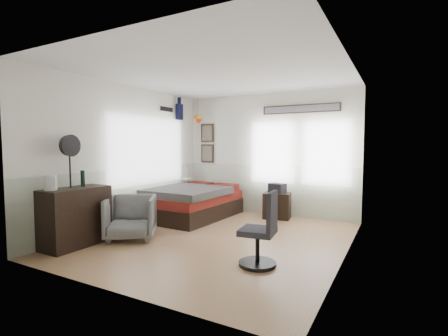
{
  "coord_description": "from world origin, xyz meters",
  "views": [
    {
      "loc": [
        2.62,
        -4.62,
        1.55
      ],
      "look_at": [
        -0.1,
        0.4,
        1.15
      ],
      "focal_mm": 26.0,
      "sensor_mm": 36.0,
      "label": 1
    }
  ],
  "objects": [
    {
      "name": "wall_decor",
      "position": [
        -1.1,
        1.96,
        2.1
      ],
      "size": [
        3.55,
        1.32,
        1.44
      ],
      "color": "black",
      "rests_on": "room_shell"
    },
    {
      "name": "black_bag",
      "position": [
        0.37,
        1.91,
        0.65
      ],
      "size": [
        0.39,
        0.31,
        0.2
      ],
      "primitive_type": "cube",
      "rotation": [
        0.0,
        0.0,
        -0.29
      ],
      "color": "black",
      "rests_on": "nightstand"
    },
    {
      "name": "nightstand",
      "position": [
        0.37,
        1.91,
        0.27
      ],
      "size": [
        0.61,
        0.52,
        0.55
      ],
      "primitive_type": "cube",
      "rotation": [
        0.0,
        0.0,
        0.17
      ],
      "color": "black",
      "rests_on": "ground_plane"
    },
    {
      "name": "dresser",
      "position": [
        -1.74,
        -1.37,
        0.45
      ],
      "size": [
        0.48,
        1.0,
        0.9
      ],
      "primitive_type": "cube",
      "color": "black",
      "rests_on": "ground_plane"
    },
    {
      "name": "stand_fan",
      "position": [
        -1.79,
        -1.4,
        1.53
      ],
      "size": [
        0.1,
        0.33,
        0.81
      ],
      "rotation": [
        0.0,
        0.0,
        0.05
      ],
      "color": "black",
      "rests_on": "dresser"
    },
    {
      "name": "armchair",
      "position": [
        -1.27,
        -0.69,
        0.36
      ],
      "size": [
        1.07,
        1.08,
        0.71
      ],
      "primitive_type": "imported",
      "rotation": [
        0.0,
        0.0,
        0.61
      ],
      "color": "slate",
      "rests_on": "ground_plane"
    },
    {
      "name": "kettle",
      "position": [
        -1.82,
        -1.71,
        1.01
      ],
      "size": [
        0.2,
        0.17,
        0.22
      ],
      "rotation": [
        0.0,
        0.0,
        -0.28
      ],
      "color": "silver",
      "rests_on": "dresser"
    },
    {
      "name": "bottle",
      "position": [
        -1.79,
        -1.2,
        1.03
      ],
      "size": [
        0.06,
        0.06,
        0.26
      ],
      "primitive_type": "cylinder",
      "color": "black",
      "rests_on": "dresser"
    },
    {
      "name": "bed",
      "position": [
        -1.3,
        1.14,
        0.32
      ],
      "size": [
        1.57,
        2.12,
        0.66
      ],
      "rotation": [
        0.0,
        0.0,
        -0.05
      ],
      "color": "black",
      "rests_on": "ground_plane"
    },
    {
      "name": "room_shell",
      "position": [
        -0.08,
        0.19,
        1.61
      ],
      "size": [
        4.02,
        4.52,
        2.71
      ],
      "color": "white",
      "rests_on": "ground_plane"
    },
    {
      "name": "task_chair",
      "position": [
        1.11,
        -0.82,
        0.4
      ],
      "size": [
        0.49,
        0.49,
        0.97
      ],
      "rotation": [
        0.0,
        0.0,
        0.12
      ],
      "color": "black",
      "rests_on": "ground_plane"
    },
    {
      "name": "ground_plane",
      "position": [
        0.0,
        0.0,
        -0.01
      ],
      "size": [
        4.0,
        4.5,
        0.01
      ],
      "primitive_type": "cube",
      "color": "tan"
    }
  ]
}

